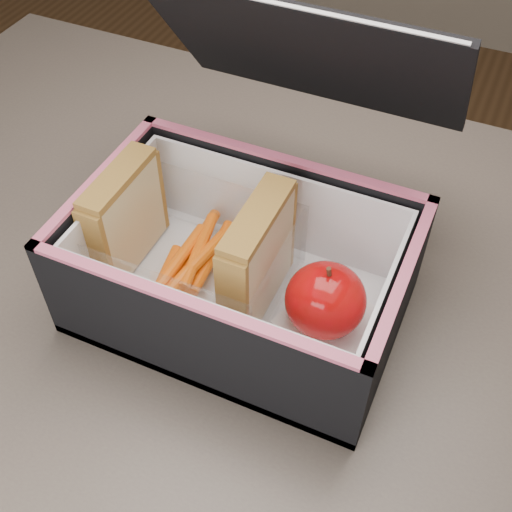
% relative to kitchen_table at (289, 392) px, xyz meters
% --- Properties ---
extents(kitchen_table, '(1.20, 0.80, 0.75)m').
position_rel_kitchen_table_xyz_m(kitchen_table, '(0.00, 0.00, 0.00)').
color(kitchen_table, brown).
rests_on(kitchen_table, ground).
extents(lunch_bag, '(0.29, 0.30, 0.26)m').
position_rel_kitchen_table_xyz_m(lunch_bag, '(-0.06, 0.02, 0.15)').
color(lunch_bag, black).
rests_on(lunch_bag, kitchen_table).
extents(plastic_tub, '(0.18, 0.13, 0.07)m').
position_rel_kitchen_table_xyz_m(plastic_tub, '(-0.11, 0.02, 0.14)').
color(plastic_tub, white).
rests_on(plastic_tub, lunch_bag).
extents(sandwich_left, '(0.03, 0.09, 0.10)m').
position_rel_kitchen_table_xyz_m(sandwich_left, '(-0.18, 0.02, 0.16)').
color(sandwich_left, '#CDBB7D').
rests_on(sandwich_left, plastic_tub).
extents(sandwich_right, '(0.03, 0.10, 0.11)m').
position_rel_kitchen_table_xyz_m(sandwich_right, '(-0.04, 0.02, 0.16)').
color(sandwich_right, '#CDBB7D').
rests_on(sandwich_right, plastic_tub).
extents(carrot_sticks, '(0.05, 0.15, 0.03)m').
position_rel_kitchen_table_xyz_m(carrot_sticks, '(-0.11, 0.01, 0.12)').
color(carrot_sticks, '#E03D00').
rests_on(carrot_sticks, plastic_tub).
extents(paper_napkin, '(0.10, 0.10, 0.01)m').
position_rel_kitchen_table_xyz_m(paper_napkin, '(0.03, 0.02, 0.11)').
color(paper_napkin, white).
rests_on(paper_napkin, lunch_bag).
extents(red_apple, '(0.09, 0.09, 0.07)m').
position_rel_kitchen_table_xyz_m(red_apple, '(0.02, 0.01, 0.14)').
color(red_apple, '#9B0C05').
rests_on(red_apple, paper_napkin).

